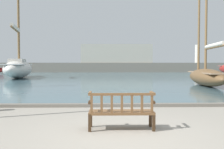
{
  "coord_description": "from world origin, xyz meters",
  "views": [
    {
      "loc": [
        -0.38,
        -5.59,
        1.58
      ],
      "look_at": [
        -0.0,
        10.0,
        1.0
      ],
      "focal_mm": 40.0,
      "sensor_mm": 36.0,
      "label": 1
    }
  ],
  "objects": [
    {
      "name": "park_bench",
      "position": [
        -0.0,
        0.49,
        0.47
      ],
      "size": [
        1.6,
        0.53,
        0.92
      ],
      "color": "#3D2A19",
      "rests_on": "ground"
    },
    {
      "name": "sailboat_nearest_starboard",
      "position": [
        -10.8,
        24.38,
        1.34
      ],
      "size": [
        4.85,
        13.31,
        16.07
      ],
      "color": "silver",
      "rests_on": "harbor_water"
    },
    {
      "name": "far_breakwater",
      "position": [
        0.78,
        48.04,
        2.02
      ],
      "size": [
        52.53,
        2.4,
        6.08
      ],
      "color": "slate",
      "rests_on": "ground"
    },
    {
      "name": "quay_edge_kerb",
      "position": [
        0.0,
        3.85,
        0.06
      ],
      "size": [
        40.0,
        0.3,
        0.12
      ],
      "primitive_type": "cube",
      "color": "slate",
      "rests_on": "ground"
    },
    {
      "name": "harbor_water",
      "position": [
        0.0,
        44.0,
        0.04
      ],
      "size": [
        100.0,
        80.0,
        0.08
      ],
      "primitive_type": "cube",
      "color": "#476670",
      "rests_on": "ground"
    },
    {
      "name": "sailboat_distant_harbor",
      "position": [
        6.99,
        12.55,
        0.87
      ],
      "size": [
        2.4,
        7.3,
        9.37
      ],
      "color": "brown",
      "rests_on": "harbor_water"
    },
    {
      "name": "ground_plane",
      "position": [
        0.0,
        0.0,
        0.0
      ],
      "size": [
        160.0,
        160.0,
        0.0
      ],
      "primitive_type": "plane",
      "color": "gray"
    }
  ]
}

